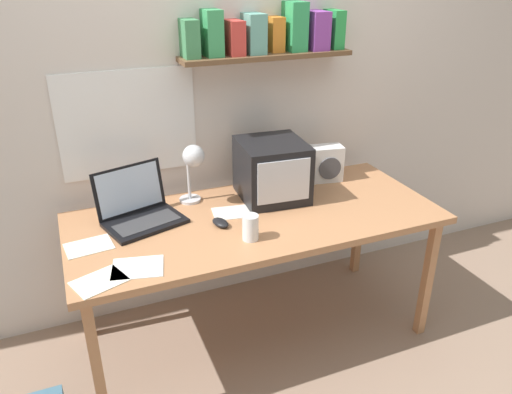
{
  "coord_description": "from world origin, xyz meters",
  "views": [
    {
      "loc": [
        -0.83,
        -2.03,
        1.88
      ],
      "look_at": [
        0.0,
        0.0,
        0.84
      ],
      "focal_mm": 35.0,
      "sensor_mm": 36.0,
      "label": 1
    }
  ],
  "objects_px": {
    "laptop": "(138,208)",
    "space_heater": "(327,163)",
    "printed_handout": "(232,212)",
    "corner_desk": "(256,225)",
    "juice_glass": "(250,229)",
    "loose_paper_near_monitor": "(99,281)",
    "crt_monitor": "(272,170)",
    "open_notebook": "(89,246)",
    "loose_paper_near_laptop": "(138,268)",
    "computer_mouse": "(220,223)",
    "desk_lamp": "(193,162)"
  },
  "relations": [
    {
      "from": "crt_monitor",
      "to": "printed_handout",
      "type": "relative_size",
      "value": 1.79
    },
    {
      "from": "juice_glass",
      "to": "computer_mouse",
      "type": "xyz_separation_m",
      "value": [
        -0.09,
        0.17,
        -0.04
      ]
    },
    {
      "from": "juice_glass",
      "to": "crt_monitor",
      "type": "bearing_deg",
      "value": 54.32
    },
    {
      "from": "loose_paper_near_laptop",
      "to": "space_heater",
      "type": "bearing_deg",
      "value": 23.55
    },
    {
      "from": "space_heater",
      "to": "juice_glass",
      "type": "bearing_deg",
      "value": -134.77
    },
    {
      "from": "space_heater",
      "to": "computer_mouse",
      "type": "relative_size",
      "value": 1.74
    },
    {
      "from": "corner_desk",
      "to": "crt_monitor",
      "type": "relative_size",
      "value": 4.77
    },
    {
      "from": "space_heater",
      "to": "printed_handout",
      "type": "xyz_separation_m",
      "value": [
        -0.64,
        -0.19,
        -0.1
      ]
    },
    {
      "from": "laptop",
      "to": "space_heater",
      "type": "relative_size",
      "value": 2.07
    },
    {
      "from": "crt_monitor",
      "to": "computer_mouse",
      "type": "bearing_deg",
      "value": -145.37
    },
    {
      "from": "juice_glass",
      "to": "space_heater",
      "type": "bearing_deg",
      "value": 35.5
    },
    {
      "from": "crt_monitor",
      "to": "corner_desk",
      "type": "bearing_deg",
      "value": -128.48
    },
    {
      "from": "desk_lamp",
      "to": "printed_handout",
      "type": "height_order",
      "value": "desk_lamp"
    },
    {
      "from": "corner_desk",
      "to": "loose_paper_near_monitor",
      "type": "bearing_deg",
      "value": -159.57
    },
    {
      "from": "crt_monitor",
      "to": "juice_glass",
      "type": "distance_m",
      "value": 0.48
    },
    {
      "from": "computer_mouse",
      "to": "space_heater",
      "type": "bearing_deg",
      "value": 21.71
    },
    {
      "from": "space_heater",
      "to": "loose_paper_near_laptop",
      "type": "height_order",
      "value": "space_heater"
    },
    {
      "from": "crt_monitor",
      "to": "loose_paper_near_monitor",
      "type": "xyz_separation_m",
      "value": [
        -0.95,
        -0.46,
        -0.15
      ]
    },
    {
      "from": "corner_desk",
      "to": "space_heater",
      "type": "height_order",
      "value": "space_heater"
    },
    {
      "from": "crt_monitor",
      "to": "laptop",
      "type": "bearing_deg",
      "value": -175.34
    },
    {
      "from": "corner_desk",
      "to": "space_heater",
      "type": "relative_size",
      "value": 8.98
    },
    {
      "from": "laptop",
      "to": "printed_handout",
      "type": "bearing_deg",
      "value": -29.58
    },
    {
      "from": "computer_mouse",
      "to": "loose_paper_near_monitor",
      "type": "distance_m",
      "value": 0.64
    },
    {
      "from": "desk_lamp",
      "to": "printed_handout",
      "type": "bearing_deg",
      "value": -61.26
    },
    {
      "from": "laptop",
      "to": "computer_mouse",
      "type": "xyz_separation_m",
      "value": [
        0.35,
        -0.21,
        -0.05
      ]
    },
    {
      "from": "juice_glass",
      "to": "loose_paper_near_monitor",
      "type": "bearing_deg",
      "value": -172.75
    },
    {
      "from": "laptop",
      "to": "space_heater",
      "type": "height_order",
      "value": "laptop"
    },
    {
      "from": "juice_glass",
      "to": "loose_paper_near_monitor",
      "type": "relative_size",
      "value": 0.51
    },
    {
      "from": "desk_lamp",
      "to": "space_heater",
      "type": "xyz_separation_m",
      "value": [
        0.79,
        0.03,
        -0.13
      ]
    },
    {
      "from": "juice_glass",
      "to": "open_notebook",
      "type": "height_order",
      "value": "juice_glass"
    },
    {
      "from": "printed_handout",
      "to": "open_notebook",
      "type": "bearing_deg",
      "value": -174.41
    },
    {
      "from": "space_heater",
      "to": "printed_handout",
      "type": "bearing_deg",
      "value": -153.8
    },
    {
      "from": "corner_desk",
      "to": "space_heater",
      "type": "bearing_deg",
      "value": 25.53
    },
    {
      "from": "desk_lamp",
      "to": "space_heater",
      "type": "bearing_deg",
      "value": -11.28
    },
    {
      "from": "open_notebook",
      "to": "printed_handout",
      "type": "bearing_deg",
      "value": 5.59
    },
    {
      "from": "loose_paper_near_monitor",
      "to": "loose_paper_near_laptop",
      "type": "distance_m",
      "value": 0.16
    },
    {
      "from": "juice_glass",
      "to": "loose_paper_near_monitor",
      "type": "distance_m",
      "value": 0.68
    },
    {
      "from": "corner_desk",
      "to": "loose_paper_near_laptop",
      "type": "distance_m",
      "value": 0.68
    },
    {
      "from": "laptop",
      "to": "printed_handout",
      "type": "height_order",
      "value": "laptop"
    },
    {
      "from": "crt_monitor",
      "to": "desk_lamp",
      "type": "bearing_deg",
      "value": 176.31
    },
    {
      "from": "corner_desk",
      "to": "printed_handout",
      "type": "relative_size",
      "value": 8.54
    },
    {
      "from": "printed_handout",
      "to": "crt_monitor",
      "type": "bearing_deg",
      "value": 21.63
    },
    {
      "from": "laptop",
      "to": "desk_lamp",
      "type": "xyz_separation_m",
      "value": [
        0.3,
        0.06,
        0.17
      ]
    },
    {
      "from": "space_heater",
      "to": "printed_handout",
      "type": "height_order",
      "value": "space_heater"
    },
    {
      "from": "corner_desk",
      "to": "printed_handout",
      "type": "distance_m",
      "value": 0.13
    },
    {
      "from": "open_notebook",
      "to": "computer_mouse",
      "type": "bearing_deg",
      "value": -3.45
    },
    {
      "from": "corner_desk",
      "to": "laptop",
      "type": "height_order",
      "value": "laptop"
    },
    {
      "from": "crt_monitor",
      "to": "computer_mouse",
      "type": "height_order",
      "value": "crt_monitor"
    },
    {
      "from": "juice_glass",
      "to": "space_heater",
      "type": "distance_m",
      "value": 0.8
    },
    {
      "from": "laptop",
      "to": "loose_paper_near_laptop",
      "type": "height_order",
      "value": "laptop"
    }
  ]
}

